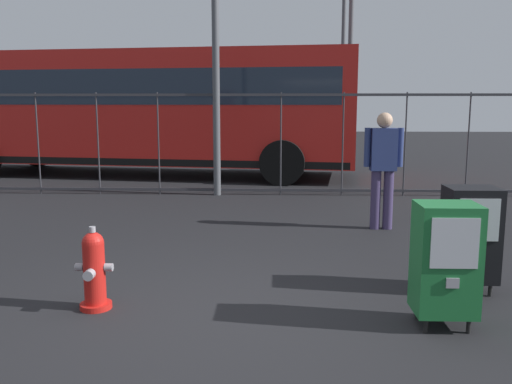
{
  "coord_description": "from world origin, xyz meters",
  "views": [
    {
      "loc": [
        0.5,
        -4.36,
        1.82
      ],
      "look_at": [
        0.3,
        1.2,
        0.9
      ],
      "focal_mm": 38.53,
      "sensor_mm": 36.0,
      "label": 1
    }
  ],
  "objects": [
    {
      "name": "ground_plane",
      "position": [
        0.0,
        0.0,
        0.0
      ],
      "size": [
        60.0,
        60.0,
        0.0
      ],
      "primitive_type": "plane",
      "color": "black"
    },
    {
      "name": "fire_hydrant",
      "position": [
        -1.09,
        0.23,
        0.35
      ],
      "size": [
        0.33,
        0.32,
        0.75
      ],
      "color": "red",
      "rests_on": "ground_plane"
    },
    {
      "name": "newspaper_box_primary",
      "position": [
        1.87,
        -0.05,
        0.57
      ],
      "size": [
        0.48,
        0.42,
        1.02
      ],
      "color": "black",
      "rests_on": "ground_plane"
    },
    {
      "name": "newspaper_box_secondary",
      "position": [
        2.36,
        0.81,
        0.57
      ],
      "size": [
        0.48,
        0.42,
        1.02
      ],
      "color": "black",
      "rests_on": "ground_plane"
    },
    {
      "name": "pedestrian",
      "position": [
        2.03,
        3.46,
        0.95
      ],
      "size": [
        0.55,
        0.22,
        1.67
      ],
      "color": "#382D51",
      "rests_on": "ground_plane"
    },
    {
      "name": "fence_barrier",
      "position": [
        0.0,
        6.34,
        1.02
      ],
      "size": [
        18.03,
        0.04,
        2.0
      ],
      "color": "#2D2D33",
      "rests_on": "ground_plane"
    },
    {
      "name": "bus_near",
      "position": [
        -2.82,
        9.34,
        1.71
      ],
      "size": [
        10.74,
        3.91,
        3.0
      ],
      "rotation": [
        0.0,
        0.0,
        -0.14
      ],
      "color": "red",
      "rests_on": "ground_plane"
    },
    {
      "name": "street_light_near_left",
      "position": [
        2.7,
        14.27,
        4.63
      ],
      "size": [
        0.32,
        0.32,
        8.11
      ],
      "color": "#4C4F54",
      "rests_on": "ground_plane"
    },
    {
      "name": "street_light_far_left",
      "position": [
        2.55,
        11.33,
        4.05
      ],
      "size": [
        0.32,
        0.32,
        6.98
      ],
      "color": "#4C4F54",
      "rests_on": "ground_plane"
    }
  ]
}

